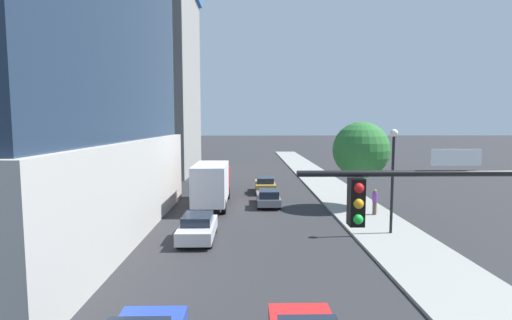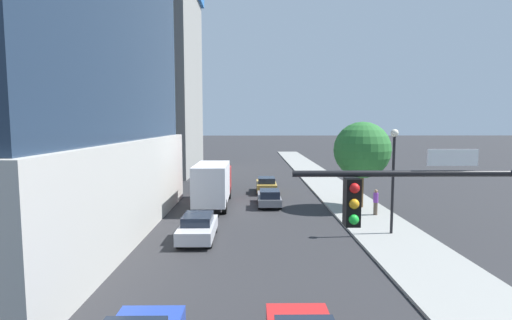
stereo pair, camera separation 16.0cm
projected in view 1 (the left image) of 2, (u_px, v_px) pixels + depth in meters
sidewalk at (366, 216)px, 26.56m from camera, size 4.32×120.00×0.15m
construction_building at (143, 60)px, 49.41m from camera, size 15.00×20.11×33.90m
traffic_light_pole at (456, 229)px, 8.45m from camera, size 5.43×0.48×5.98m
street_lamp at (393, 166)px, 21.89m from camera, size 0.44×0.44×6.02m
street_tree at (361, 150)px, 28.81m from camera, size 4.25×4.25×6.48m
car_gray at (268, 197)px, 30.12m from camera, size 1.77×4.21×1.40m
car_silver at (198, 227)px, 21.34m from camera, size 1.87×4.13×1.44m
car_gold at (265, 185)px, 35.98m from camera, size 1.82×4.03×1.49m
box_truck at (212, 182)px, 29.78m from camera, size 2.39×8.00×3.45m
pedestrian_purple_shirt at (375, 202)px, 26.65m from camera, size 0.34×0.34×1.78m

